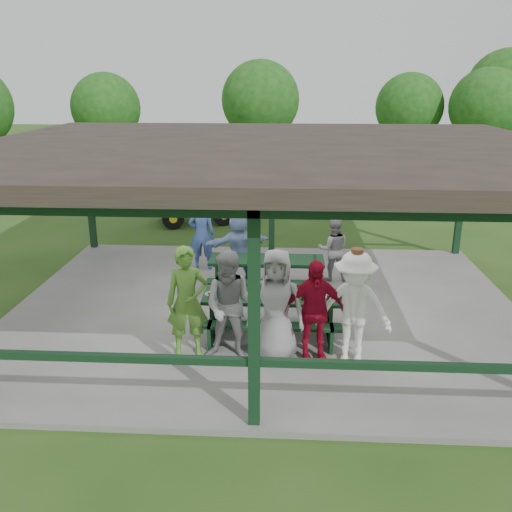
# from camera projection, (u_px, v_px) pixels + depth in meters

# --- Properties ---
(ground) EXTENTS (90.00, 90.00, 0.00)m
(ground) POSITION_uv_depth(u_px,v_px,m) (266.00, 312.00, 10.82)
(ground) COLOR #274A17
(ground) RESTS_ON ground
(concrete_slab) EXTENTS (10.00, 8.00, 0.10)m
(concrete_slab) POSITION_uv_depth(u_px,v_px,m) (266.00, 309.00, 10.80)
(concrete_slab) COLOR slate
(concrete_slab) RESTS_ON ground
(pavilion_structure) EXTENTS (10.60, 8.60, 3.24)m
(pavilion_structure) POSITION_uv_depth(u_px,v_px,m) (267.00, 152.00, 9.83)
(pavilion_structure) COLOR black
(pavilion_structure) RESTS_ON concrete_slab
(picnic_table_near) EXTENTS (2.39, 1.39, 0.75)m
(picnic_table_near) POSITION_uv_depth(u_px,v_px,m) (271.00, 310.00, 9.50)
(picnic_table_near) COLOR black
(picnic_table_near) RESTS_ON concrete_slab
(picnic_table_far) EXTENTS (2.39, 1.39, 0.75)m
(picnic_table_far) POSITION_uv_depth(u_px,v_px,m) (267.00, 271.00, 11.40)
(picnic_table_far) COLOR black
(picnic_table_far) RESTS_ON concrete_slab
(table_setting) EXTENTS (2.36, 0.45, 0.10)m
(table_setting) POSITION_uv_depth(u_px,v_px,m) (275.00, 293.00, 9.42)
(table_setting) COLOR white
(table_setting) RESTS_ON picnic_table_near
(contestant_green) EXTENTS (0.74, 0.55, 1.84)m
(contestant_green) POSITION_uv_depth(u_px,v_px,m) (187.00, 302.00, 8.71)
(contestant_green) COLOR #51892E
(contestant_green) RESTS_ON concrete_slab
(contestant_grey_left) EXTENTS (0.94, 0.77, 1.82)m
(contestant_grey_left) POSITION_uv_depth(u_px,v_px,m) (231.00, 306.00, 8.56)
(contestant_grey_left) COLOR gray
(contestant_grey_left) RESTS_ON concrete_slab
(contestant_grey_mid) EXTENTS (0.96, 0.68, 1.86)m
(contestant_grey_mid) POSITION_uv_depth(u_px,v_px,m) (276.00, 306.00, 8.54)
(contestant_grey_mid) COLOR gray
(contestant_grey_mid) RESTS_ON concrete_slab
(contestant_red) EXTENTS (1.05, 0.57, 1.69)m
(contestant_red) POSITION_uv_depth(u_px,v_px,m) (314.00, 311.00, 8.56)
(contestant_red) COLOR maroon
(contestant_red) RESTS_ON concrete_slab
(contestant_white_fedora) EXTENTS (1.30, 0.90, 1.89)m
(contestant_white_fedora) POSITION_uv_depth(u_px,v_px,m) (354.00, 308.00, 8.47)
(contestant_white_fedora) COLOR white
(contestant_white_fedora) RESTS_ON concrete_slab
(spectator_lblue) EXTENTS (1.55, 0.99, 1.60)m
(spectator_lblue) POSITION_uv_depth(u_px,v_px,m) (239.00, 246.00, 12.03)
(spectator_lblue) COLOR #8CA5D8
(spectator_lblue) RESTS_ON concrete_slab
(spectator_blue) EXTENTS (0.63, 0.42, 1.70)m
(spectator_blue) POSITION_uv_depth(u_px,v_px,m) (202.00, 234.00, 12.73)
(spectator_blue) COLOR #3F5DA4
(spectator_blue) RESTS_ON concrete_slab
(spectator_grey) EXTENTS (0.70, 0.55, 1.43)m
(spectator_grey) POSITION_uv_depth(u_px,v_px,m) (333.00, 249.00, 12.06)
(spectator_grey) COLOR gray
(spectator_grey) RESTS_ON concrete_slab
(pickup_truck) EXTENTS (5.01, 2.43, 1.37)m
(pickup_truck) POSITION_uv_depth(u_px,v_px,m) (339.00, 188.00, 19.41)
(pickup_truck) COLOR silver
(pickup_truck) RESTS_ON ground
(farm_trailer) EXTENTS (3.41, 2.14, 1.19)m
(farm_trailer) POSITION_uv_depth(u_px,v_px,m) (195.00, 204.00, 17.37)
(farm_trailer) COLOR #19498B
(farm_trailer) RESTS_ON ground
(tree_far_left) EXTENTS (3.02, 3.02, 4.71)m
(tree_far_left) POSITION_uv_depth(u_px,v_px,m) (106.00, 108.00, 23.83)
(tree_far_left) COLOR #342215
(tree_far_left) RESTS_ON ground
(tree_left) EXTENTS (3.34, 3.34, 5.22)m
(tree_left) POSITION_uv_depth(u_px,v_px,m) (260.00, 100.00, 23.18)
(tree_left) COLOR #342215
(tree_left) RESTS_ON ground
(tree_mid) EXTENTS (3.02, 3.02, 4.71)m
(tree_mid) POSITION_uv_depth(u_px,v_px,m) (409.00, 107.00, 24.39)
(tree_mid) COLOR #342215
(tree_mid) RESTS_ON ground
(tree_right) EXTENTS (3.14, 3.14, 4.91)m
(tree_right) POSITION_uv_depth(u_px,v_px,m) (487.00, 106.00, 22.87)
(tree_right) COLOR #342215
(tree_right) RESTS_ON ground
(tree_far_right) EXTENTS (3.71, 3.71, 5.79)m
(tree_far_right) POSITION_uv_depth(u_px,v_px,m) (507.00, 90.00, 25.10)
(tree_far_right) COLOR #342215
(tree_far_right) RESTS_ON ground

